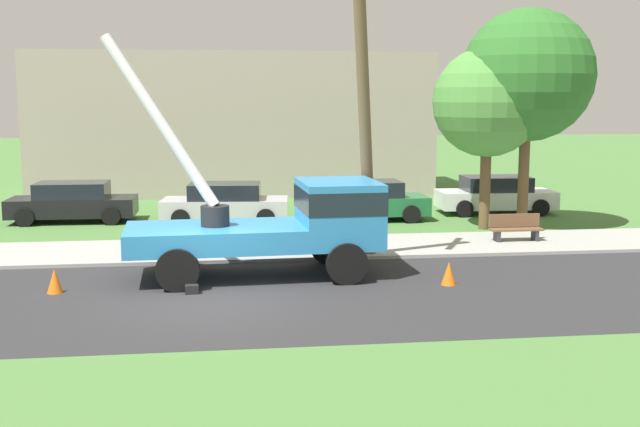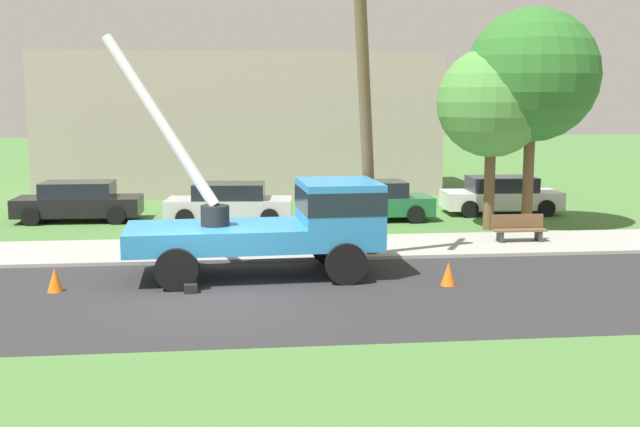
# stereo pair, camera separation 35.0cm
# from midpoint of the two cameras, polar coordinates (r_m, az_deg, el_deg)

# --- Properties ---
(ground_plane) EXTENTS (120.00, 120.00, 0.00)m
(ground_plane) POSITION_cam_midpoint_polar(r_m,az_deg,el_deg) (29.40, -8.05, -0.26)
(ground_plane) COLOR #477538
(road_asphalt) EXTENTS (80.00, 7.29, 0.01)m
(road_asphalt) POSITION_cam_midpoint_polar(r_m,az_deg,el_deg) (17.63, -8.38, -6.13)
(road_asphalt) COLOR #2B2B2D
(road_asphalt) RESTS_ON ground
(sidewalk_strip) EXTENTS (80.00, 3.42, 0.10)m
(sidewalk_strip) POSITION_cam_midpoint_polar(r_m,az_deg,el_deg) (22.84, -8.19, -2.64)
(sidewalk_strip) COLOR #9E9E99
(sidewalk_strip) RESTS_ON ground
(utility_truck) EXTENTS (6.87, 3.21, 5.98)m
(utility_truck) POSITION_cam_midpoint_polar(r_m,az_deg,el_deg) (19.46, -2.90, -0.44)
(utility_truck) COLOR #2D84C6
(utility_truck) RESTS_ON ground
(leaning_utility_pole) EXTENTS (1.36, 2.68, 8.84)m
(leaning_utility_pole) POSITION_cam_midpoint_polar(r_m,az_deg,el_deg) (20.54, 2.69, 8.81)
(leaning_utility_pole) COLOR brown
(leaning_utility_pole) RESTS_ON ground
(traffic_cone_ahead) EXTENTS (0.36, 0.36, 0.56)m
(traffic_cone_ahead) POSITION_cam_midpoint_polar(r_m,az_deg,el_deg) (18.83, 8.83, -4.33)
(traffic_cone_ahead) COLOR orange
(traffic_cone_ahead) RESTS_ON ground
(traffic_cone_behind) EXTENTS (0.36, 0.36, 0.56)m
(traffic_cone_behind) POSITION_cam_midpoint_polar(r_m,az_deg,el_deg) (18.90, -19.25, -4.66)
(traffic_cone_behind) COLOR orange
(traffic_cone_behind) RESTS_ON ground
(parked_sedan_black) EXTENTS (4.42, 2.06, 1.42)m
(parked_sedan_black) POSITION_cam_midpoint_polar(r_m,az_deg,el_deg) (29.33, -17.88, 0.80)
(parked_sedan_black) COLOR black
(parked_sedan_black) RESTS_ON ground
(parked_sedan_silver) EXTENTS (4.55, 2.28, 1.42)m
(parked_sedan_silver) POSITION_cam_midpoint_polar(r_m,az_deg,el_deg) (27.80, -7.28, 0.74)
(parked_sedan_silver) COLOR #B7B7BF
(parked_sedan_silver) RESTS_ON ground
(parked_sedan_green) EXTENTS (4.42, 2.06, 1.42)m
(parked_sedan_green) POSITION_cam_midpoint_polar(r_m,az_deg,el_deg) (28.33, 3.02, 0.94)
(parked_sedan_green) COLOR #1E6638
(parked_sedan_green) RESTS_ON ground
(parked_sedan_white) EXTENTS (4.47, 2.14, 1.42)m
(parked_sedan_white) POSITION_cam_midpoint_polar(r_m,az_deg,el_deg) (30.69, 12.33, 1.34)
(parked_sedan_white) COLOR silver
(parked_sedan_white) RESTS_ON ground
(park_bench) EXTENTS (1.60, 0.45, 0.90)m
(park_bench) POSITION_cam_midpoint_polar(r_m,az_deg,el_deg) (24.45, 13.65, -1.08)
(park_bench) COLOR brown
(park_bench) RESTS_ON ground
(roadside_tree_near) EXTENTS (4.38, 4.38, 7.33)m
(roadside_tree_near) POSITION_cam_midpoint_polar(r_m,az_deg,el_deg) (27.01, 14.49, 9.69)
(roadside_tree_near) COLOR brown
(roadside_tree_near) RESTS_ON ground
(roadside_tree_far) EXTENTS (3.63, 3.63, 6.07)m
(roadside_tree_far) POSITION_cam_midpoint_polar(r_m,az_deg,el_deg) (26.68, 11.73, 7.89)
(roadside_tree_far) COLOR brown
(roadside_tree_far) RESTS_ON ground
(lowrise_building_backdrop) EXTENTS (18.00, 6.00, 6.40)m
(lowrise_building_backdrop) POSITION_cam_midpoint_polar(r_m,az_deg,el_deg) (37.32, -6.57, 6.54)
(lowrise_building_backdrop) COLOR #A5998C
(lowrise_building_backdrop) RESTS_ON ground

